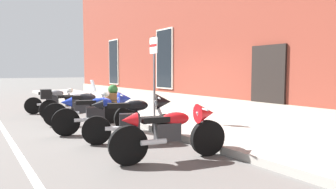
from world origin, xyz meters
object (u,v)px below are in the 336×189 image
at_px(motorcycle_grey_naked, 54,101).
at_px(parking_sign, 154,67).
at_px(motorcycle_silver_touring, 70,103).
at_px(motorcycle_red_sport, 174,130).
at_px(motorcycle_black_naked, 84,108).
at_px(barrel_planter, 113,97).
at_px(motorcycle_black_sport, 136,117).
at_px(motorcycle_blue_sport, 101,111).

relative_size(motorcycle_grey_naked, parking_sign, 0.83).
relative_size(motorcycle_silver_touring, motorcycle_red_sport, 1.01).
height_order(motorcycle_grey_naked, motorcycle_silver_touring, motorcycle_silver_touring).
bearing_deg(motorcycle_black_naked, barrel_planter, 142.08).
xyz_separation_m(motorcycle_black_naked, parking_sign, (1.40, 1.55, 1.21)).
height_order(motorcycle_silver_touring, motorcycle_black_naked, motorcycle_silver_touring).
height_order(motorcycle_black_sport, motorcycle_red_sport, motorcycle_black_sport).
bearing_deg(parking_sign, motorcycle_red_sport, -25.00).
distance_m(motorcycle_blue_sport, motorcycle_black_sport, 1.43).
distance_m(motorcycle_black_sport, barrel_planter, 5.78).
distance_m(motorcycle_silver_touring, motorcycle_black_naked, 1.43).
relative_size(motorcycle_blue_sport, parking_sign, 0.90).
height_order(motorcycle_black_naked, motorcycle_black_sport, motorcycle_black_sport).
bearing_deg(motorcycle_red_sport, parking_sign, 155.00).
relative_size(motorcycle_black_naked, barrel_planter, 2.43).
height_order(motorcycle_black_sport, parking_sign, parking_sign).
distance_m(motorcycle_blue_sport, barrel_planter, 4.58).
xyz_separation_m(motorcycle_blue_sport, parking_sign, (-0.00, 1.59, 1.13)).
distance_m(motorcycle_grey_naked, motorcycle_red_sport, 7.38).
height_order(motorcycle_silver_touring, motorcycle_black_sport, motorcycle_silver_touring).
bearing_deg(motorcycle_black_sport, motorcycle_black_naked, -175.51).
height_order(motorcycle_silver_touring, barrel_planter, motorcycle_silver_touring).
bearing_deg(parking_sign, motorcycle_blue_sport, -89.96).
relative_size(motorcycle_grey_naked, motorcycle_red_sport, 0.93).
distance_m(motorcycle_blue_sport, parking_sign, 1.95).
relative_size(motorcycle_grey_naked, motorcycle_silver_touring, 0.91).
bearing_deg(motorcycle_blue_sport, motorcycle_grey_naked, -178.86).
relative_size(motorcycle_grey_naked, barrel_planter, 2.23).
height_order(motorcycle_silver_touring, parking_sign, parking_sign).
height_order(motorcycle_grey_naked, barrel_planter, barrel_planter).
relative_size(motorcycle_blue_sport, motorcycle_red_sport, 1.00).
bearing_deg(motorcycle_black_sport, barrel_planter, 161.30).
bearing_deg(motorcycle_silver_touring, motorcycle_red_sport, 1.93).
bearing_deg(parking_sign, motorcycle_grey_naked, -159.38).
bearing_deg(motorcycle_silver_touring, barrel_planter, 120.84).
relative_size(motorcycle_blue_sport, barrel_planter, 2.41).
distance_m(parking_sign, barrel_planter, 4.27).
bearing_deg(motorcycle_black_sport, motorcycle_red_sport, -0.83).
height_order(motorcycle_grey_naked, parking_sign, parking_sign).
xyz_separation_m(motorcycle_silver_touring, motorcycle_red_sport, (5.73, 0.19, 0.01)).
bearing_deg(motorcycle_grey_naked, motorcycle_silver_touring, 4.74).
xyz_separation_m(motorcycle_black_naked, motorcycle_black_sport, (2.81, 0.22, 0.09)).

